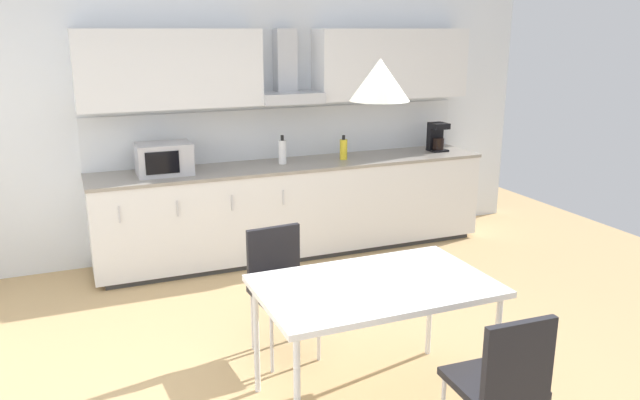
# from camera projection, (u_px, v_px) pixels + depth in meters

# --- Properties ---
(ground_plane) EXTENTS (8.55, 8.23, 0.02)m
(ground_plane) POSITION_uv_depth(u_px,v_px,m) (326.00, 390.00, 3.89)
(ground_plane) COLOR tan
(wall_back) EXTENTS (6.84, 0.10, 2.89)m
(wall_back) POSITION_uv_depth(u_px,v_px,m) (213.00, 106.00, 5.99)
(wall_back) COLOR silver
(wall_back) RESTS_ON ground_plane
(kitchen_counter) EXTENTS (3.88, 0.69, 0.91)m
(kitchen_counter) POSITION_uv_depth(u_px,v_px,m) (295.00, 208.00, 6.17)
(kitchen_counter) COLOR #333333
(kitchen_counter) RESTS_ON ground_plane
(backsplash_tile) EXTENTS (3.86, 0.02, 0.50)m
(backsplash_tile) POSITION_uv_depth(u_px,v_px,m) (284.00, 133.00, 6.27)
(backsplash_tile) COLOR silver
(backsplash_tile) RESTS_ON kitchen_counter
(upper_wall_cabinets) EXTENTS (3.86, 0.40, 0.69)m
(upper_wall_cabinets) POSITION_uv_depth(u_px,v_px,m) (288.00, 67.00, 5.95)
(upper_wall_cabinets) COLOR silver
(microwave) EXTENTS (0.48, 0.35, 0.28)m
(microwave) POSITION_uv_depth(u_px,v_px,m) (164.00, 159.00, 5.55)
(microwave) COLOR #ADADB2
(microwave) RESTS_ON kitchen_counter
(coffee_maker) EXTENTS (0.18, 0.19, 0.30)m
(coffee_maker) POSITION_uv_depth(u_px,v_px,m) (437.00, 137.00, 6.63)
(coffee_maker) COLOR black
(coffee_maker) RESTS_ON kitchen_counter
(bottle_yellow) EXTENTS (0.07, 0.07, 0.24)m
(bottle_yellow) POSITION_uv_depth(u_px,v_px,m) (344.00, 149.00, 6.20)
(bottle_yellow) COLOR yellow
(bottle_yellow) RESTS_ON kitchen_counter
(bottle_white) EXTENTS (0.08, 0.08, 0.28)m
(bottle_white) POSITION_uv_depth(u_px,v_px,m) (282.00, 152.00, 5.99)
(bottle_white) COLOR white
(bottle_white) RESTS_ON kitchen_counter
(dining_table) EXTENTS (1.34, 0.83, 0.76)m
(dining_table) POSITION_uv_depth(u_px,v_px,m) (375.00, 291.00, 3.58)
(dining_table) COLOR white
(dining_table) RESTS_ON ground_plane
(chair_far_left) EXTENTS (0.43, 0.43, 0.87)m
(chair_far_left) POSITION_uv_depth(u_px,v_px,m) (280.00, 278.00, 4.22)
(chair_far_left) COLOR black
(chair_far_left) RESTS_ON ground_plane
(chair_near_right) EXTENTS (0.42, 0.42, 0.87)m
(chair_near_right) POSITION_uv_depth(u_px,v_px,m) (503.00, 376.00, 3.03)
(chair_near_right) COLOR black
(chair_near_right) RESTS_ON ground_plane
(pendant_lamp) EXTENTS (0.32, 0.32, 0.22)m
(pendant_lamp) POSITION_uv_depth(u_px,v_px,m) (380.00, 80.00, 3.27)
(pendant_lamp) COLOR silver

